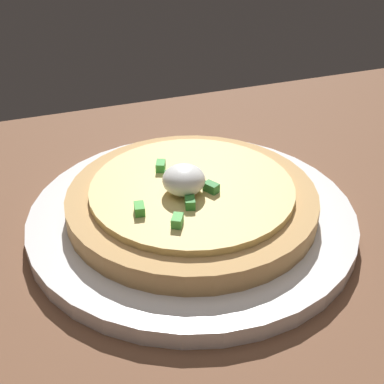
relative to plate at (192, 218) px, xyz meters
The scene contains 3 objects.
dining_table 16.00cm from the plate, 59.86° to the left, with size 128.47×84.80×3.41cm, color brown.
plate is the anchor object (origin of this frame).
pizza 2.08cm from the plate, 33.53° to the left, with size 22.20×22.20×5.12cm.
Camera 1 is at (5.57, 23.99, 32.65)cm, focal length 50.64 mm.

